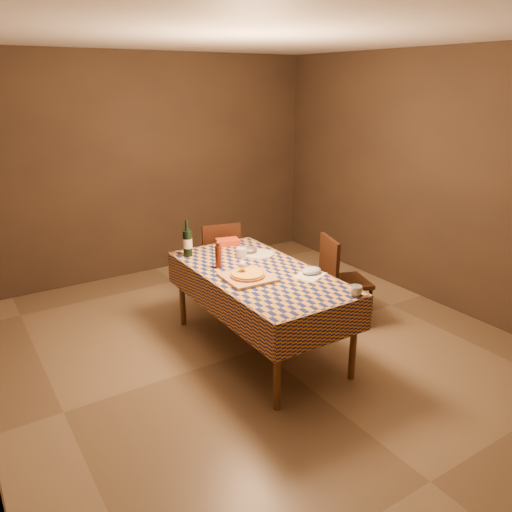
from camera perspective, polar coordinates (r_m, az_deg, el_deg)
name	(u,v)px	position (r m, az deg, el deg)	size (l,w,h in m)	color
room	(259,207)	(4.22, 0.37, 5.58)	(5.00, 5.10, 2.70)	brown
dining_table	(259,279)	(4.42, 0.35, -2.70)	(0.94, 1.84, 0.77)	brown
cutting_board	(248,277)	(4.23, -0.97, -2.46)	(0.40, 0.40, 0.02)	tan
pizza	(248,275)	(4.22, -0.97, -2.13)	(0.38, 0.38, 0.03)	#A35A1B
pepper_mill	(218,255)	(4.46, -4.33, 0.07)	(0.08, 0.08, 0.25)	#4F1B12
bowl	(249,251)	(4.84, -0.86, 0.56)	(0.16, 0.16, 0.05)	#5E474F
wine_glass	(242,266)	(4.24, -1.59, -1.13)	(0.07, 0.07, 0.14)	silver
wine_bottle	(187,243)	(4.80, -7.84, 1.54)	(0.11, 0.11, 0.35)	black
deli_tub	(241,253)	(4.75, -1.68, 0.40)	(0.10, 0.10, 0.09)	silver
takeout_container	(228,242)	(5.12, -3.25, 1.63)	(0.23, 0.16, 0.06)	#B23417
white_plate	(258,254)	(4.81, 0.28, 0.20)	(0.29, 0.29, 0.02)	silver
tumbler	(356,291)	(3.97, 11.32, -3.93)	(0.10, 0.10, 0.08)	silver
flour_patch	(310,275)	(4.33, 6.17, -2.19)	(0.26, 0.20, 0.00)	silver
flour_bag	(311,271)	(4.37, 6.33, -1.66)	(0.19, 0.14, 0.05)	#A9BCD9
chair_far	(219,258)	(5.49, -4.24, -0.19)	(0.50, 0.51, 0.93)	black
chair_right	(339,276)	(5.03, 9.48, -2.29)	(0.54, 0.53, 0.93)	black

